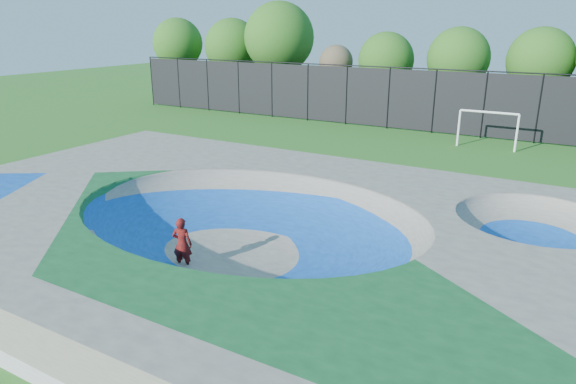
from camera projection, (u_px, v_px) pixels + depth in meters
name	position (u px, v px, depth m)	size (l,w,h in m)	color
ground	(248.00, 255.00, 15.62)	(120.00, 120.00, 0.00)	#24621B
skate_deck	(247.00, 232.00, 15.39)	(22.00, 14.00, 1.50)	gray
skater	(182.00, 244.00, 14.45)	(0.57, 0.38, 1.57)	#B0160E
skateboard	(184.00, 268.00, 14.69)	(0.78, 0.22, 0.05)	black
soccer_goal	(488.00, 123.00, 28.34)	(3.20, 0.12, 2.11)	white
fence	(434.00, 100.00, 32.27)	(48.09, 0.09, 4.04)	black
treeline	(488.00, 52.00, 33.95)	(53.49, 7.33, 8.42)	#4D3626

